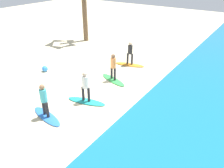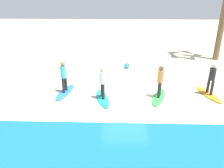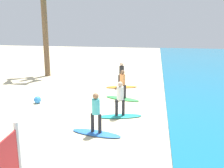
# 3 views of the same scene
# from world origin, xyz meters

# --- Properties ---
(ground_plane) EXTENTS (60.00, 60.00, 0.00)m
(ground_plane) POSITION_xyz_m (0.00, 0.00, 0.00)
(ground_plane) COLOR beige
(surfboard_orange) EXTENTS (1.08, 2.17, 0.09)m
(surfboard_orange) POSITION_xyz_m (-4.31, 0.13, 0.04)
(surfboard_orange) COLOR orange
(surfboard_orange) RESTS_ON ground
(surfer_orange) EXTENTS (0.32, 0.45, 1.64)m
(surfer_orange) POSITION_xyz_m (-4.31, 0.13, 1.04)
(surfer_orange) COLOR #232328
(surfer_orange) RESTS_ON surfboard_orange
(surfboard_green) EXTENTS (1.21, 2.17, 0.09)m
(surfboard_green) POSITION_xyz_m (-1.66, 0.52, 0.04)
(surfboard_green) COLOR green
(surfboard_green) RESTS_ON ground
(surfer_green) EXTENTS (0.32, 0.44, 1.64)m
(surfer_green) POSITION_xyz_m (-1.66, 0.52, 1.04)
(surfer_green) COLOR #232328
(surfer_green) RESTS_ON surfboard_green
(surfboard_teal) EXTENTS (1.07, 2.17, 0.09)m
(surfboard_teal) POSITION_xyz_m (1.19, 0.77, 0.04)
(surfboard_teal) COLOR teal
(surfboard_teal) RESTS_ON ground
(surfer_teal) EXTENTS (0.32, 0.45, 1.64)m
(surfer_teal) POSITION_xyz_m (1.19, 0.77, 1.04)
(surfer_teal) COLOR #232328
(surfer_teal) RESTS_ON surfboard_teal
(surfboard_blue) EXTENTS (0.94, 2.17, 0.09)m
(surfboard_blue) POSITION_xyz_m (3.24, 0.09, 0.04)
(surfboard_blue) COLOR blue
(surfboard_blue) RESTS_ON ground
(surfer_blue) EXTENTS (0.32, 0.45, 1.64)m
(surfer_blue) POSITION_xyz_m (3.24, 0.09, 1.04)
(surfer_blue) COLOR #232328
(surfer_blue) RESTS_ON surfboard_blue
(beach_ball) EXTENTS (0.39, 0.39, 0.39)m
(beach_ball) POSITION_xyz_m (-0.16, -4.01, 0.20)
(beach_ball) COLOR #338CE5
(beach_ball) RESTS_ON ground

